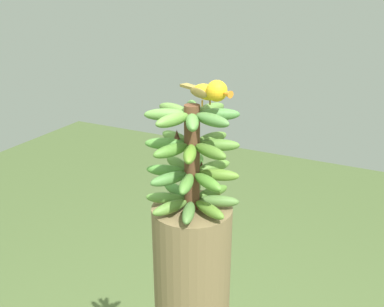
{
  "coord_description": "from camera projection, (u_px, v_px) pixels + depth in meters",
  "views": [
    {
      "loc": [
        0.54,
        -1.08,
        2.01
      ],
      "look_at": [
        0.0,
        0.0,
        1.54
      ],
      "focal_mm": 40.62,
      "sensor_mm": 36.0,
      "label": 1
    }
  ],
  "objects": [
    {
      "name": "banana_bunch",
      "position": [
        192.0,
        159.0,
        1.31
      ],
      "size": [
        0.29,
        0.29,
        0.33
      ],
      "color": "brown",
      "rests_on": "banana_tree"
    },
    {
      "name": "perched_bird",
      "position": [
        211.0,
        91.0,
        1.21
      ],
      "size": [
        0.2,
        0.11,
        0.08
      ],
      "color": "#C68933",
      "rests_on": "banana_bunch"
    }
  ]
}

